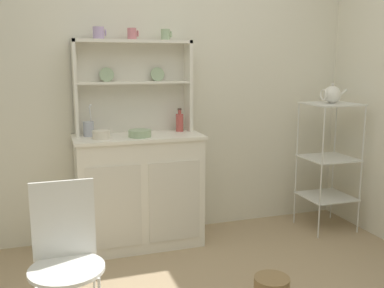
{
  "coord_description": "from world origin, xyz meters",
  "views": [
    {
      "loc": [
        -0.93,
        -1.87,
        1.42
      ],
      "look_at": [
        0.06,
        1.12,
        0.83
      ],
      "focal_mm": 40.98,
      "sensor_mm": 36.0,
      "label": 1
    }
  ],
  "objects_px": {
    "wire_chair": "(65,251)",
    "bowl_mixing_large": "(101,135)",
    "utensil_jar": "(89,128)",
    "cup_lilac_0": "(99,33)",
    "hutch_shelf_unit": "(133,80)",
    "porcelain_teapot": "(332,94)",
    "jam_bottle": "(180,122)",
    "hutch_cabinet": "(139,189)",
    "bakers_rack": "(329,152)"
  },
  "relations": [
    {
      "from": "wire_chair",
      "to": "bowl_mixing_large",
      "type": "xyz_separation_m",
      "value": [
        0.31,
        1.08,
        0.39
      ]
    },
    {
      "from": "bowl_mixing_large",
      "to": "utensil_jar",
      "type": "height_order",
      "value": "utensil_jar"
    },
    {
      "from": "cup_lilac_0",
      "to": "bowl_mixing_large",
      "type": "relative_size",
      "value": 0.77
    },
    {
      "from": "hutch_shelf_unit",
      "to": "porcelain_teapot",
      "type": "bearing_deg",
      "value": -11.39
    },
    {
      "from": "hutch_shelf_unit",
      "to": "cup_lilac_0",
      "type": "bearing_deg",
      "value": -170.73
    },
    {
      "from": "hutch_shelf_unit",
      "to": "jam_bottle",
      "type": "distance_m",
      "value": 0.5
    },
    {
      "from": "hutch_shelf_unit",
      "to": "jam_bottle",
      "type": "height_order",
      "value": "hutch_shelf_unit"
    },
    {
      "from": "wire_chair",
      "to": "jam_bottle",
      "type": "height_order",
      "value": "jam_bottle"
    },
    {
      "from": "wire_chair",
      "to": "porcelain_teapot",
      "type": "distance_m",
      "value": 2.49
    },
    {
      "from": "bowl_mixing_large",
      "to": "hutch_cabinet",
      "type": "bearing_deg",
      "value": 14.61
    },
    {
      "from": "hutch_shelf_unit",
      "to": "jam_bottle",
      "type": "relative_size",
      "value": 4.87
    },
    {
      "from": "bakers_rack",
      "to": "bowl_mixing_large",
      "type": "bearing_deg",
      "value": 177.41
    },
    {
      "from": "bakers_rack",
      "to": "wire_chair",
      "type": "relative_size",
      "value": 1.28
    },
    {
      "from": "hutch_shelf_unit",
      "to": "bowl_mixing_large",
      "type": "xyz_separation_m",
      "value": [
        -0.28,
        -0.24,
        -0.38
      ]
    },
    {
      "from": "jam_bottle",
      "to": "porcelain_teapot",
      "type": "distance_m",
      "value": 1.28
    },
    {
      "from": "cup_lilac_0",
      "to": "utensil_jar",
      "type": "relative_size",
      "value": 0.41
    },
    {
      "from": "bowl_mixing_large",
      "to": "jam_bottle",
      "type": "height_order",
      "value": "jam_bottle"
    },
    {
      "from": "jam_bottle",
      "to": "utensil_jar",
      "type": "bearing_deg",
      "value": -179.29
    },
    {
      "from": "cup_lilac_0",
      "to": "porcelain_teapot",
      "type": "distance_m",
      "value": 1.93
    },
    {
      "from": "wire_chair",
      "to": "bakers_rack",
      "type": "bearing_deg",
      "value": 11.87
    },
    {
      "from": "cup_lilac_0",
      "to": "jam_bottle",
      "type": "relative_size",
      "value": 0.53
    },
    {
      "from": "jam_bottle",
      "to": "hutch_cabinet",
      "type": "bearing_deg",
      "value": -166.38
    },
    {
      "from": "jam_bottle",
      "to": "porcelain_teapot",
      "type": "relative_size",
      "value": 0.79
    },
    {
      "from": "hutch_cabinet",
      "to": "porcelain_teapot",
      "type": "distance_m",
      "value": 1.75
    },
    {
      "from": "utensil_jar",
      "to": "hutch_cabinet",
      "type": "bearing_deg",
      "value": -12.28
    },
    {
      "from": "hutch_cabinet",
      "to": "cup_lilac_0",
      "type": "relative_size",
      "value": 9.97
    },
    {
      "from": "cup_lilac_0",
      "to": "bakers_rack",
      "type": "bearing_deg",
      "value": -8.63
    },
    {
      "from": "hutch_cabinet",
      "to": "hutch_shelf_unit",
      "type": "height_order",
      "value": "hutch_shelf_unit"
    },
    {
      "from": "hutch_cabinet",
      "to": "jam_bottle",
      "type": "relative_size",
      "value": 5.24
    },
    {
      "from": "hutch_cabinet",
      "to": "wire_chair",
      "type": "bearing_deg",
      "value": -117.28
    },
    {
      "from": "hutch_cabinet",
      "to": "bakers_rack",
      "type": "relative_size",
      "value": 0.89
    },
    {
      "from": "hutch_shelf_unit",
      "to": "porcelain_teapot",
      "type": "relative_size",
      "value": 3.86
    },
    {
      "from": "hutch_cabinet",
      "to": "hutch_shelf_unit",
      "type": "bearing_deg",
      "value": 90.0
    },
    {
      "from": "utensil_jar",
      "to": "wire_chair",
      "type": "bearing_deg",
      "value": -101.0
    },
    {
      "from": "hutch_shelf_unit",
      "to": "utensil_jar",
      "type": "distance_m",
      "value": 0.51
    },
    {
      "from": "wire_chair",
      "to": "bowl_mixing_large",
      "type": "distance_m",
      "value": 1.19
    },
    {
      "from": "hutch_shelf_unit",
      "to": "cup_lilac_0",
      "type": "xyz_separation_m",
      "value": [
        -0.25,
        -0.04,
        0.34
      ]
    },
    {
      "from": "hutch_cabinet",
      "to": "bowl_mixing_large",
      "type": "distance_m",
      "value": 0.54
    },
    {
      "from": "cup_lilac_0",
      "to": "bowl_mixing_large",
      "type": "height_order",
      "value": "cup_lilac_0"
    },
    {
      "from": "utensil_jar",
      "to": "jam_bottle",
      "type": "bearing_deg",
      "value": 0.71
    },
    {
      "from": "utensil_jar",
      "to": "porcelain_teapot",
      "type": "relative_size",
      "value": 1.02
    },
    {
      "from": "hutch_shelf_unit",
      "to": "cup_lilac_0",
      "type": "relative_size",
      "value": 9.27
    },
    {
      "from": "hutch_shelf_unit",
      "to": "bakers_rack",
      "type": "height_order",
      "value": "hutch_shelf_unit"
    },
    {
      "from": "hutch_cabinet",
      "to": "bowl_mixing_large",
      "type": "bearing_deg",
      "value": -165.39
    },
    {
      "from": "bakers_rack",
      "to": "porcelain_teapot",
      "type": "relative_size",
      "value": 4.65
    },
    {
      "from": "bakers_rack",
      "to": "bowl_mixing_large",
      "type": "xyz_separation_m",
      "value": [
        -1.88,
        0.08,
        0.23
      ]
    },
    {
      "from": "hutch_shelf_unit",
      "to": "bowl_mixing_large",
      "type": "relative_size",
      "value": 7.12
    },
    {
      "from": "wire_chair",
      "to": "hutch_cabinet",
      "type": "bearing_deg",
      "value": 50.17
    },
    {
      "from": "hutch_cabinet",
      "to": "wire_chair",
      "type": "relative_size",
      "value": 1.14
    },
    {
      "from": "bowl_mixing_large",
      "to": "utensil_jar",
      "type": "xyz_separation_m",
      "value": [
        -0.07,
        0.15,
        0.03
      ]
    }
  ]
}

